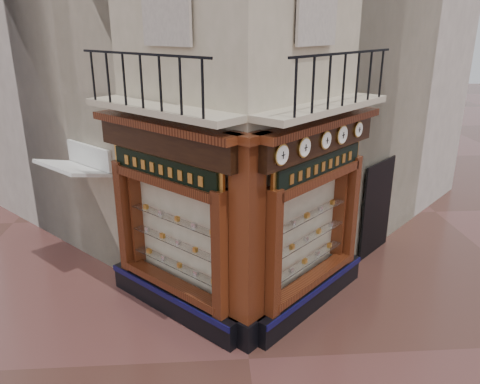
{
  "coord_description": "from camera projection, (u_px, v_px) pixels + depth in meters",
  "views": [
    {
      "loc": [
        -0.62,
        -6.8,
        5.59
      ],
      "look_at": [
        -0.02,
        2.0,
        2.44
      ],
      "focal_mm": 35.0,
      "sensor_mm": 36.0,
      "label": 1
    }
  ],
  "objects": [
    {
      "name": "neighbour_right",
      "position": [
        304.0,
        28.0,
        14.73
      ],
      "size": [
        11.31,
        11.31,
        11.0
      ],
      "primitive_type": "cube",
      "rotation": [
        0.0,
        0.0,
        0.79
      ],
      "color": "beige",
      "rests_on": "ground"
    },
    {
      "name": "ground",
      "position": [
        249.0,
        359.0,
        8.3
      ],
      "size": [
        80.0,
        80.0,
        0.0
      ],
      "primitive_type": "plane",
      "color": "#492922",
      "rests_on": "ground"
    },
    {
      "name": "clock_d",
      "position": [
        342.0,
        135.0,
        8.92
      ],
      "size": [
        0.3,
        0.3,
        0.38
      ],
      "rotation": [
        0.0,
        0.0,
        0.79
      ],
      "color": "gold",
      "rests_on": "ground"
    },
    {
      "name": "signboard_left",
      "position": [
        164.0,
        169.0,
        8.59
      ],
      "size": [
        2.17,
        2.17,
        0.58
      ],
      "rotation": [
        0.0,
        0.0,
        2.36
      ],
      "color": "gold",
      "rests_on": "ground"
    },
    {
      "name": "corner_pilaster",
      "position": [
        247.0,
        248.0,
        8.12
      ],
      "size": [
        0.85,
        0.85,
        3.98
      ],
      "rotation": [
        0.0,
        0.0,
        0.79
      ],
      "color": "black",
      "rests_on": "ground"
    },
    {
      "name": "signboard_right",
      "position": [
        320.0,
        166.0,
        8.78
      ],
      "size": [
        2.13,
        2.13,
        0.57
      ],
      "rotation": [
        0.0,
        0.0,
        0.79
      ],
      "color": "gold",
      "rests_on": "ground"
    },
    {
      "name": "shopfront_left",
      "position": [
        170.0,
        224.0,
        9.02
      ],
      "size": [
        2.86,
        2.86,
        3.98
      ],
      "rotation": [
        0.0,
        0.0,
        2.36
      ],
      "color": "black",
      "rests_on": "ground"
    },
    {
      "name": "shopfront_right",
      "position": [
        314.0,
        220.0,
        9.2
      ],
      "size": [
        2.86,
        2.86,
        3.98
      ],
      "rotation": [
        0.0,
        0.0,
        0.79
      ],
      "color": "black",
      "rests_on": "ground"
    },
    {
      "name": "main_building",
      "position": [
        230.0,
        9.0,
        12.07
      ],
      "size": [
        11.31,
        11.31,
        12.0
      ],
      "primitive_type": "cube",
      "rotation": [
        0.0,
        0.0,
        0.79
      ],
      "color": "beige",
      "rests_on": "ground"
    },
    {
      "name": "clock_a",
      "position": [
        281.0,
        155.0,
        7.54
      ],
      "size": [
        0.29,
        0.29,
        0.36
      ],
      "rotation": [
        0.0,
        0.0,
        0.79
      ],
      "color": "gold",
      "rests_on": "ground"
    },
    {
      "name": "clock_c",
      "position": [
        326.0,
        140.0,
        8.5
      ],
      "size": [
        0.28,
        0.28,
        0.34
      ],
      "rotation": [
        0.0,
        0.0,
        0.79
      ],
      "color": "gold",
      "rests_on": "ground"
    },
    {
      "name": "clock_e",
      "position": [
        358.0,
        129.0,
        9.37
      ],
      "size": [
        0.26,
        0.26,
        0.32
      ],
      "rotation": [
        0.0,
        0.0,
        0.79
      ],
      "color": "gold",
      "rests_on": "ground"
    },
    {
      "name": "balcony",
      "position": [
        243.0,
        107.0,
        8.28
      ],
      "size": [
        5.94,
        2.97,
        1.03
      ],
      "color": "beige",
      "rests_on": "ground"
    },
    {
      "name": "neighbour_left",
      "position": [
        146.0,
        28.0,
        14.41
      ],
      "size": [
        11.31,
        11.31,
        11.0
      ],
      "primitive_type": "cube",
      "rotation": [
        0.0,
        0.0,
        0.79
      ],
      "color": "beige",
      "rests_on": "ground"
    },
    {
      "name": "clock_b",
      "position": [
        304.0,
        147.0,
        8.0
      ],
      "size": [
        0.29,
        0.29,
        0.36
      ],
      "rotation": [
        0.0,
        0.0,
        0.79
      ],
      "color": "gold",
      "rests_on": "ground"
    },
    {
      "name": "awning",
      "position": [
        85.0,
        269.0,
        11.35
      ],
      "size": [
        1.89,
        1.89,
        0.33
      ],
      "primitive_type": null,
      "rotation": [
        0.25,
        0.0,
        2.36
      ],
      "color": "white",
      "rests_on": "ground"
    }
  ]
}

